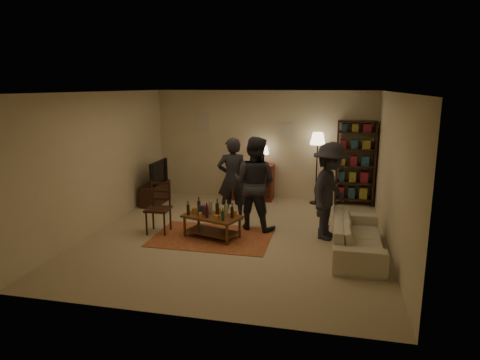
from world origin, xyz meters
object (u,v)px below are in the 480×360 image
(tv_stand, at_px, (155,188))
(sofa, at_px, (357,236))
(dresser, at_px, (254,181))
(coffee_table, at_px, (212,218))
(floor_lamp, at_px, (318,144))
(person_left, at_px, (232,179))
(person_right, at_px, (254,183))
(dining_chair, at_px, (159,205))
(bookshelf, at_px, (355,162))
(person_by_sofa, at_px, (330,191))

(tv_stand, distance_m, sofa, 5.14)
(dresser, bearing_deg, sofa, -52.46)
(coffee_table, relative_size, floor_lamp, 0.68)
(person_left, height_order, person_right, person_right)
(person_right, bearing_deg, dining_chair, 32.70)
(dresser, relative_size, floor_lamp, 0.79)
(dresser, bearing_deg, coffee_table, -94.85)
(person_left, bearing_deg, coffee_table, 70.54)
(coffee_table, relative_size, sofa, 0.57)
(bookshelf, height_order, floor_lamp, bookshelf)
(dining_chair, relative_size, tv_stand, 0.97)
(coffee_table, bearing_deg, person_right, 45.77)
(sofa, xyz_separation_m, person_by_sofa, (-0.50, 0.65, 0.60))
(sofa, distance_m, person_by_sofa, 1.02)
(coffee_table, height_order, dresser, dresser)
(sofa, relative_size, person_left, 1.18)
(sofa, bearing_deg, person_by_sofa, 37.53)
(coffee_table, bearing_deg, floor_lamp, 57.76)
(dining_chair, distance_m, person_left, 1.68)
(coffee_table, xyz_separation_m, dining_chair, (-1.09, 0.10, 0.15))
(bookshelf, xyz_separation_m, person_left, (-2.58, -1.74, -0.15))
(dining_chair, distance_m, dresser, 3.11)
(sofa, bearing_deg, dresser, 37.54)
(tv_stand, relative_size, person_by_sofa, 0.58)
(dining_chair, xyz_separation_m, floor_lamp, (2.88, 2.74, 0.93))
(person_right, distance_m, person_by_sofa, 1.48)
(dining_chair, bearing_deg, floor_lamp, 40.31)
(dresser, bearing_deg, person_by_sofa, -52.46)
(floor_lamp, distance_m, person_right, 2.47)
(tv_stand, distance_m, person_left, 2.30)
(bookshelf, bearing_deg, coffee_table, -132.09)
(dresser, xyz_separation_m, person_right, (0.43, -2.21, 0.45))
(dining_chair, relative_size, dresser, 0.75)
(person_left, bearing_deg, person_right, 122.77)
(person_left, bearing_deg, bookshelf, -160.42)
(coffee_table, height_order, dining_chair, dining_chair)
(dining_chair, bearing_deg, person_right, 15.43)
(dining_chair, height_order, person_by_sofa, person_by_sofa)
(tv_stand, relative_size, sofa, 0.51)
(dresser, relative_size, person_left, 0.77)
(person_by_sofa, bearing_deg, person_right, 100.68)
(tv_stand, height_order, dresser, dresser)
(dining_chair, relative_size, person_by_sofa, 0.56)
(person_by_sofa, bearing_deg, floor_lamp, 28.83)
(floor_lamp, xyz_separation_m, person_right, (-1.11, -2.14, -0.54))
(tv_stand, relative_size, person_right, 0.57)
(bookshelf, distance_m, floor_lamp, 1.00)
(dining_chair, bearing_deg, dresser, 61.27)
(tv_stand, xyz_separation_m, bookshelf, (4.69, 0.98, 0.65))
(coffee_table, distance_m, person_left, 1.33)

